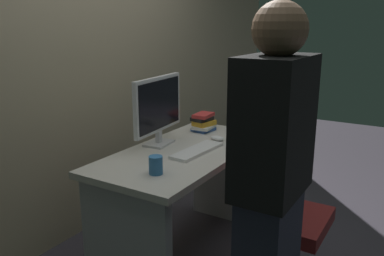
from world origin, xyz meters
name	(u,v)px	position (x,y,z in m)	size (l,w,h in m)	color
ground_plane	(186,253)	(0.00, 0.00, 0.00)	(9.00, 9.00, 0.00)	#3D3842
wall_back	(79,30)	(0.00, 0.90, 1.50)	(6.40, 0.10, 3.00)	tan
desk	(186,184)	(0.00, 0.00, 0.52)	(1.36, 0.66, 0.76)	beige
office_chair	(277,222)	(-0.02, -0.65, 0.43)	(0.52, 0.52, 0.94)	black
person_at_desk	(271,195)	(-0.56, -0.79, 0.84)	(0.40, 0.24, 1.64)	#262838
monitor	(158,107)	(0.00, 0.21, 1.01)	(0.54, 0.16, 0.46)	silver
keyboard	(197,150)	(-0.01, -0.09, 0.77)	(0.43, 0.13, 0.02)	white
mouse	(217,138)	(0.28, -0.08, 0.78)	(0.06, 0.10, 0.03)	white
cup_near_keyboard	(156,165)	(-0.45, -0.09, 0.81)	(0.08, 0.08, 0.10)	#3372B2
book_stack	(203,122)	(0.46, 0.13, 0.82)	(0.19, 0.16, 0.13)	#3359A5
cell_phone	(242,136)	(0.48, -0.18, 0.76)	(0.07, 0.14, 0.01)	black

